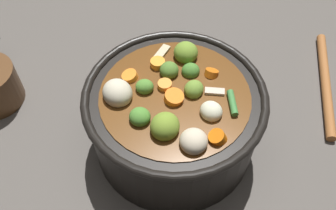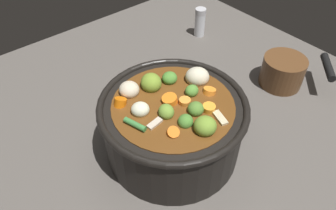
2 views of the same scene
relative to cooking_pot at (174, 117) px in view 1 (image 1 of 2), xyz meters
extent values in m
plane|color=#514C47|center=(0.00, 0.00, -0.07)|extent=(1.10, 1.10, 0.00)
cylinder|color=black|center=(0.00, 0.00, -0.01)|extent=(0.26, 0.26, 0.12)
torus|color=black|center=(0.00, 0.00, 0.05)|extent=(0.27, 0.27, 0.01)
cylinder|color=brown|center=(0.00, 0.00, 0.00)|extent=(0.22, 0.22, 0.11)
ellipsoid|color=olive|center=(0.01, -0.03, 0.06)|extent=(0.04, 0.04, 0.03)
ellipsoid|color=#498030|center=(0.05, -0.01, 0.06)|extent=(0.03, 0.04, 0.02)
ellipsoid|color=olive|center=(0.08, -0.01, 0.06)|extent=(0.05, 0.05, 0.03)
ellipsoid|color=#4C8832|center=(-0.05, 0.04, 0.06)|extent=(0.03, 0.03, 0.02)
ellipsoid|color=#537E2F|center=(0.04, 0.02, 0.06)|extent=(0.04, 0.04, 0.02)
ellipsoid|color=#538B33|center=(0.00, 0.04, 0.06)|extent=(0.03, 0.03, 0.02)
ellipsoid|color=olive|center=(-0.06, 0.00, 0.06)|extent=(0.05, 0.05, 0.04)
cylinder|color=orange|center=(0.05, -0.04, 0.06)|extent=(0.03, 0.02, 0.02)
cylinder|color=orange|center=(-0.01, 0.00, 0.06)|extent=(0.04, 0.04, 0.02)
cylinder|color=orange|center=(0.02, 0.07, 0.06)|extent=(0.03, 0.03, 0.02)
cylinder|color=orange|center=(-0.06, -0.07, 0.06)|extent=(0.03, 0.03, 0.02)
cylinder|color=orange|center=(0.01, 0.02, 0.06)|extent=(0.02, 0.02, 0.01)
cylinder|color=orange|center=(0.05, 0.04, 0.06)|extent=(0.03, 0.03, 0.02)
ellipsoid|color=beige|center=(-0.07, -0.04, 0.06)|extent=(0.04, 0.04, 0.03)
ellipsoid|color=beige|center=(-0.02, 0.08, 0.06)|extent=(0.06, 0.06, 0.04)
ellipsoid|color=beige|center=(-0.02, -0.06, 0.06)|extent=(0.04, 0.04, 0.03)
cylinder|color=#3D7F3C|center=(0.00, -0.08, 0.06)|extent=(0.04, 0.02, 0.01)
cube|color=beige|center=(0.08, 0.04, 0.06)|extent=(0.04, 0.02, 0.01)
cube|color=beige|center=(0.02, -0.06, 0.06)|extent=(0.01, 0.03, 0.01)
cylinder|color=#9D5E2F|center=(0.18, -0.25, -0.06)|extent=(0.25, 0.03, 0.02)
camera|label=1|loc=(-0.33, -0.07, 0.47)|focal=40.29mm
camera|label=2|loc=(0.31, -0.27, 0.44)|focal=34.27mm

